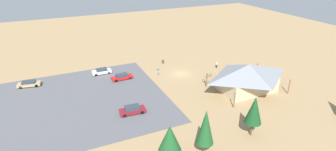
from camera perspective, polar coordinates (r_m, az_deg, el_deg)
The scene contains 21 objects.
ground at distance 65.34m, azimuth 2.69°, elevation 0.34°, with size 160.00×160.00×0.00m, color #9E7F56.
parking_lot_asphalt at distance 55.90m, azimuth -19.34°, elevation -5.44°, with size 35.45×30.97×0.05m, color #56565B.
bike_pavilion at distance 58.52m, azimuth 16.53°, elevation -0.02°, with size 14.27×10.13×5.87m.
trash_bin at distance 71.60m, azimuth -1.07°, elevation 2.94°, with size 0.60×0.60×0.90m, color brown.
lot_sign at distance 63.02m, azimuth -2.14°, elevation 0.82°, with size 0.56×0.08×2.20m.
pine_center at distance 35.87m, azimuth 0.39°, elevation -13.15°, with size 3.09×3.09×6.55m.
pine_east at distance 37.94m, azimuth 7.95°, elevation -10.75°, with size 2.46×2.46×7.44m.
pine_midwest at distance 43.65m, azimuth 17.77°, elevation -6.97°, with size 2.66×2.66×6.91m.
bicycle_blue_yard_front at distance 67.78m, azimuth 12.89°, elevation 0.99°, with size 1.30×1.30×0.90m.
bicycle_yellow_near_sign at distance 67.76m, azimuth 17.47°, elevation 0.42°, with size 0.68×1.59×0.85m.
bicycle_silver_edge_south at distance 68.60m, azimuth 16.29°, elevation 0.88°, with size 0.77×1.53×0.80m.
bicycle_teal_trailside at distance 61.04m, azimuth 8.00°, elevation -1.28°, with size 0.91×1.56×0.83m.
bicycle_green_yard_right at distance 64.15m, azimuth 8.65°, elevation -0.02°, with size 1.70×0.48×0.86m.
bicycle_red_lone_east at distance 69.51m, azimuth 14.59°, elevation 1.38°, with size 1.46×1.07×0.85m.
bicycle_black_lone_west at distance 71.14m, azimuth 15.99°, elevation 1.73°, with size 0.58×1.56×0.78m.
car_white_near_entry at distance 66.93m, azimuth -13.86°, elevation 0.89°, with size 4.50×1.86×1.32m.
car_maroon_far_end at distance 49.46m, azimuth -7.55°, elevation -7.20°, with size 4.81×2.24×1.48m.
car_red_front_row at distance 62.91m, azimuth -9.71°, elevation -0.26°, with size 4.89×2.00×1.35m.
car_tan_by_curb at distance 66.06m, azimuth -27.33°, elevation -1.55°, with size 4.90×2.51×1.33m.
visitor_by_pavilion at distance 69.58m, azimuth 10.27°, elevation 2.30°, with size 0.36×0.36×1.74m.
visitor_near_lot at distance 67.38m, azimuth 14.81°, elevation 1.10°, with size 0.36×0.36×1.69m.
Camera 1 is at (27.54, 53.09, 26.31)m, focal length 28.83 mm.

